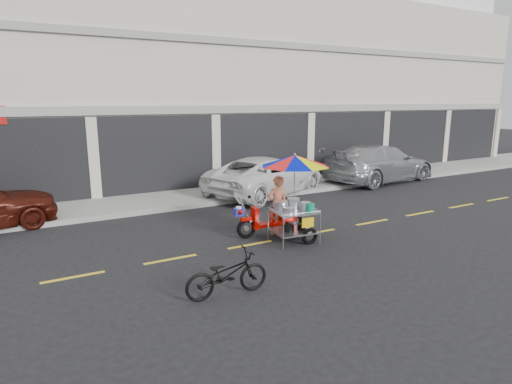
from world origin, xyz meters
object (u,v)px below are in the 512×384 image
white_pickup (266,176)px  near_bicycle (227,274)px  silver_pickup (380,163)px  food_vendor_rig (288,185)px

white_pickup → near_bicycle: bearing=122.8°
silver_pickup → near_bicycle: size_ratio=3.53×
near_bicycle → food_vendor_rig: (2.72, 2.20, 0.98)m
silver_pickup → near_bicycle: (-10.41, -6.74, -0.39)m
white_pickup → silver_pickup: size_ratio=0.93×
white_pickup → near_bicycle: (-4.90, -6.91, -0.30)m
white_pickup → silver_pickup: (5.52, -0.18, 0.09)m
white_pickup → food_vendor_rig: food_vendor_rig is taller
food_vendor_rig → near_bicycle: bearing=-135.8°
silver_pickup → near_bicycle: 12.41m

